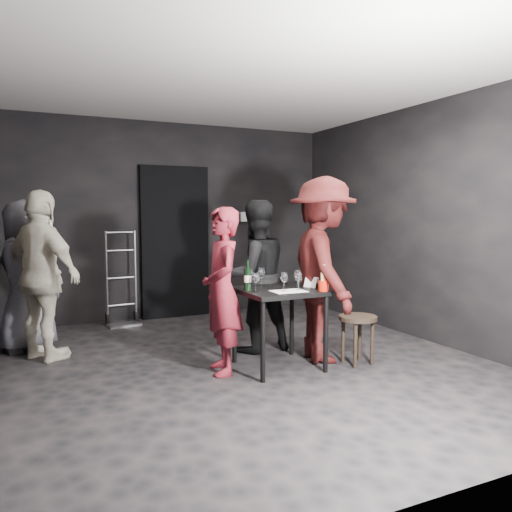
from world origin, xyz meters
name	(u,v)px	position (x,y,z in m)	size (l,w,h in m)	color
floor	(246,364)	(0.00, 0.00, 0.00)	(4.50, 5.00, 0.02)	black
ceiling	(245,78)	(0.00, 0.00, 2.70)	(4.50, 5.00, 0.02)	silver
wall_back	(173,221)	(0.00, 2.50, 1.35)	(4.50, 0.04, 2.70)	black
wall_front	(449,236)	(0.00, -2.50, 1.35)	(4.50, 0.04, 2.70)	black
wall_right	(426,223)	(2.25, 0.00, 1.35)	(0.04, 5.00, 2.70)	black
doorway	(175,242)	(0.00, 2.44, 1.05)	(0.95, 0.10, 2.10)	black
wallbox_upper	(231,213)	(0.85, 2.45, 1.45)	(0.12, 0.06, 0.12)	#B7B7B2
wallbox_lower	(244,217)	(1.05, 2.45, 1.40)	(0.10, 0.06, 0.14)	#B7B7B2
hand_truck	(123,308)	(-0.77, 2.23, 0.22)	(0.41, 0.35, 1.23)	#B2B2B7
tasting_table	(279,299)	(0.25, -0.22, 0.65)	(0.72, 0.72, 0.75)	black
stool	(358,325)	(0.99, -0.44, 0.38)	(0.37, 0.37, 0.47)	black
server_red	(222,290)	(-0.29, -0.14, 0.77)	(0.56, 0.37, 1.53)	maroon
woman_black	(255,271)	(0.29, 0.40, 0.85)	(0.82, 0.45, 1.70)	black
man_maroon	(323,250)	(0.75, -0.18, 1.09)	(1.41, 0.66, 2.19)	#390E0E
bystander_cream	(42,265)	(-1.75, 0.97, 0.95)	(1.12, 0.53, 1.90)	beige
bystander_grey	(25,271)	(-1.91, 1.42, 0.86)	(0.84, 0.46, 1.71)	#56555D
tasting_mat	(289,291)	(0.26, -0.38, 0.75)	(0.31, 0.21, 0.00)	white
wine_glass_a	(256,281)	(-0.02, -0.26, 0.84)	(0.07, 0.07, 0.18)	white
wine_glass_b	(249,278)	(-0.01, -0.11, 0.85)	(0.08, 0.08, 0.21)	white
wine_glass_c	(261,276)	(0.15, -0.04, 0.85)	(0.08, 0.08, 0.20)	white
wine_glass_d	(284,281)	(0.22, -0.36, 0.84)	(0.07, 0.07, 0.19)	white
wine_glass_e	(299,280)	(0.38, -0.36, 0.84)	(0.07, 0.07, 0.18)	white
wine_glass_f	(297,278)	(0.44, -0.22, 0.84)	(0.07, 0.07, 0.19)	white
wine_bottle	(248,279)	(-0.05, -0.17, 0.86)	(0.07, 0.07, 0.28)	black
breadstick_cup	(323,278)	(0.56, -0.50, 0.87)	(0.09, 0.09, 0.26)	red
reserved_card	(311,282)	(0.56, -0.28, 0.80)	(0.08, 0.14, 0.11)	white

